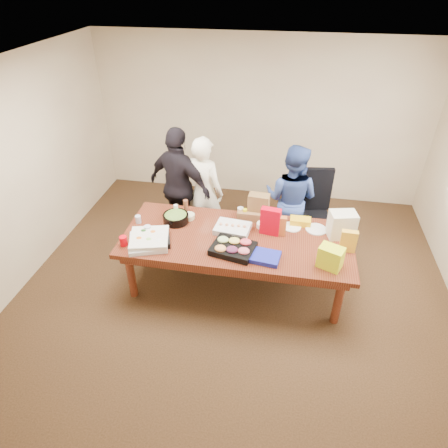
% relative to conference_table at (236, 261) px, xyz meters
% --- Properties ---
extents(floor, '(5.50, 5.00, 0.02)m').
position_rel_conference_table_xyz_m(floor, '(0.00, 0.00, -0.39)').
color(floor, '#47301E').
rests_on(floor, ground).
extents(ceiling, '(5.50, 5.00, 0.02)m').
position_rel_conference_table_xyz_m(ceiling, '(0.00, 0.00, 2.33)').
color(ceiling, white).
rests_on(ceiling, wall_back).
extents(wall_back, '(5.50, 0.04, 2.70)m').
position_rel_conference_table_xyz_m(wall_back, '(0.00, 2.50, 0.98)').
color(wall_back, beige).
rests_on(wall_back, floor).
extents(wall_front, '(5.50, 0.04, 2.70)m').
position_rel_conference_table_xyz_m(wall_front, '(0.00, -2.50, 0.98)').
color(wall_front, beige).
rests_on(wall_front, floor).
extents(wall_left, '(0.04, 5.00, 2.70)m').
position_rel_conference_table_xyz_m(wall_left, '(-2.75, 0.00, 0.98)').
color(wall_left, beige).
rests_on(wall_left, floor).
extents(conference_table, '(2.80, 1.20, 0.75)m').
position_rel_conference_table_xyz_m(conference_table, '(0.00, 0.00, 0.00)').
color(conference_table, '#4C1C0F').
rests_on(conference_table, floor).
extents(office_chair, '(0.67, 0.67, 1.16)m').
position_rel_conference_table_xyz_m(office_chair, '(0.93, 0.90, 0.21)').
color(office_chair, black).
rests_on(office_chair, floor).
extents(person_center, '(0.69, 0.56, 1.65)m').
position_rel_conference_table_xyz_m(person_center, '(-0.62, 0.91, 0.45)').
color(person_center, white).
rests_on(person_center, floor).
extents(person_right, '(0.92, 0.81, 1.59)m').
position_rel_conference_table_xyz_m(person_right, '(0.62, 0.97, 0.42)').
color(person_right, '#2F478B').
rests_on(person_right, floor).
extents(person_left, '(1.11, 0.78, 1.75)m').
position_rel_conference_table_xyz_m(person_left, '(-0.97, 0.90, 0.50)').
color(person_left, black).
rests_on(person_left, floor).
extents(veggie_tray, '(0.53, 0.47, 0.07)m').
position_rel_conference_table_xyz_m(veggie_tray, '(-1.00, -0.27, 0.41)').
color(veggie_tray, black).
rests_on(veggie_tray, conference_table).
extents(fruit_tray, '(0.56, 0.47, 0.07)m').
position_rel_conference_table_xyz_m(fruit_tray, '(-0.00, -0.27, 0.41)').
color(fruit_tray, black).
rests_on(fruit_tray, conference_table).
extents(sheet_cake, '(0.46, 0.36, 0.07)m').
position_rel_conference_table_xyz_m(sheet_cake, '(-0.07, 0.13, 0.41)').
color(sheet_cake, silver).
rests_on(sheet_cake, conference_table).
extents(salad_bowl, '(0.39, 0.39, 0.11)m').
position_rel_conference_table_xyz_m(salad_bowl, '(-0.83, 0.20, 0.43)').
color(salad_bowl, black).
rests_on(salad_bowl, conference_table).
extents(chip_bag_blue, '(0.39, 0.31, 0.05)m').
position_rel_conference_table_xyz_m(chip_bag_blue, '(0.36, -0.35, 0.40)').
color(chip_bag_blue, '#172099').
rests_on(chip_bag_blue, conference_table).
extents(chip_bag_red, '(0.25, 0.13, 0.35)m').
position_rel_conference_table_xyz_m(chip_bag_red, '(0.39, 0.16, 0.55)').
color(chip_bag_red, red).
rests_on(chip_bag_red, conference_table).
extents(chip_bag_yellow, '(0.19, 0.08, 0.27)m').
position_rel_conference_table_xyz_m(chip_bag_yellow, '(1.30, -0.03, 0.51)').
color(chip_bag_yellow, gold).
rests_on(chip_bag_yellow, conference_table).
extents(chip_bag_orange, '(0.16, 0.07, 0.26)m').
position_rel_conference_table_xyz_m(chip_bag_orange, '(0.50, 0.16, 0.50)').
color(chip_bag_orange, '#C7682F').
rests_on(chip_bag_orange, conference_table).
extents(mayo_jar, '(0.09, 0.09, 0.13)m').
position_rel_conference_table_xyz_m(mayo_jar, '(-0.02, 0.48, 0.44)').
color(mayo_jar, white).
rests_on(mayo_jar, conference_table).
extents(mustard_bottle, '(0.06, 0.06, 0.15)m').
position_rel_conference_table_xyz_m(mustard_bottle, '(0.04, 0.42, 0.45)').
color(mustard_bottle, yellow).
rests_on(mustard_bottle, conference_table).
extents(dressing_bottle, '(0.08, 0.08, 0.20)m').
position_rel_conference_table_xyz_m(dressing_bottle, '(-0.75, 0.43, 0.47)').
color(dressing_bottle, brown).
rests_on(dressing_bottle, conference_table).
extents(ranch_bottle, '(0.06, 0.06, 0.17)m').
position_rel_conference_table_xyz_m(ranch_bottle, '(-0.86, 0.34, 0.46)').
color(ranch_bottle, silver).
rests_on(ranch_bottle, conference_table).
extents(banana_bunch, '(0.26, 0.15, 0.09)m').
position_rel_conference_table_xyz_m(banana_bunch, '(0.76, 0.42, 0.42)').
color(banana_bunch, '#E9B011').
rests_on(banana_bunch, conference_table).
extents(bread_loaf, '(0.31, 0.13, 0.12)m').
position_rel_conference_table_xyz_m(bread_loaf, '(0.10, 0.42, 0.44)').
color(bread_loaf, brown).
rests_on(bread_loaf, conference_table).
extents(kraft_bag, '(0.28, 0.18, 0.34)m').
position_rel_conference_table_xyz_m(kraft_bag, '(0.21, 0.49, 0.55)').
color(kraft_bag, brown).
rests_on(kraft_bag, conference_table).
extents(red_cup, '(0.10, 0.10, 0.12)m').
position_rel_conference_table_xyz_m(red_cup, '(-1.30, -0.39, 0.43)').
color(red_cup, red).
rests_on(red_cup, conference_table).
extents(clear_cup_a, '(0.09, 0.09, 0.12)m').
position_rel_conference_table_xyz_m(clear_cup_a, '(-1.09, -0.13, 0.43)').
color(clear_cup_a, silver).
rests_on(clear_cup_a, conference_table).
extents(clear_cup_b, '(0.08, 0.08, 0.10)m').
position_rel_conference_table_xyz_m(clear_cup_b, '(-1.30, 0.10, 0.43)').
color(clear_cup_b, silver).
rests_on(clear_cup_b, conference_table).
extents(pizza_box_lower, '(0.56, 0.56, 0.05)m').
position_rel_conference_table_xyz_m(pizza_box_lower, '(-1.02, -0.31, 0.40)').
color(pizza_box_lower, silver).
rests_on(pizza_box_lower, conference_table).
extents(pizza_box_upper, '(0.54, 0.54, 0.05)m').
position_rel_conference_table_xyz_m(pizza_box_upper, '(-1.01, -0.30, 0.45)').
color(pizza_box_upper, silver).
rests_on(pizza_box_upper, pizza_box_lower).
extents(plate_a, '(0.31, 0.31, 0.02)m').
position_rel_conference_table_xyz_m(plate_a, '(0.96, 0.34, 0.38)').
color(plate_a, silver).
rests_on(plate_a, conference_table).
extents(plate_b, '(0.29, 0.29, 0.01)m').
position_rel_conference_table_xyz_m(plate_b, '(0.66, 0.33, 0.38)').
color(plate_b, white).
rests_on(plate_b, conference_table).
extents(dip_bowl_a, '(0.18, 0.18, 0.06)m').
position_rel_conference_table_xyz_m(dip_bowl_a, '(0.29, 0.28, 0.40)').
color(dip_bowl_a, '#F3E2CB').
rests_on(dip_bowl_a, conference_table).
extents(dip_bowl_b, '(0.18, 0.18, 0.06)m').
position_rel_conference_table_xyz_m(dip_bowl_b, '(-0.68, 0.31, 0.41)').
color(dip_bowl_b, beige).
rests_on(dip_bowl_b, conference_table).
extents(grocery_bag_white, '(0.35, 0.28, 0.33)m').
position_rel_conference_table_xyz_m(grocery_bag_white, '(1.24, 0.26, 0.54)').
color(grocery_bag_white, beige).
rests_on(grocery_bag_white, conference_table).
extents(grocery_bag_yellow, '(0.31, 0.27, 0.26)m').
position_rel_conference_table_xyz_m(grocery_bag_yellow, '(1.09, -0.36, 0.50)').
color(grocery_bag_yellow, '#D3E417').
rests_on(grocery_bag_yellow, conference_table).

